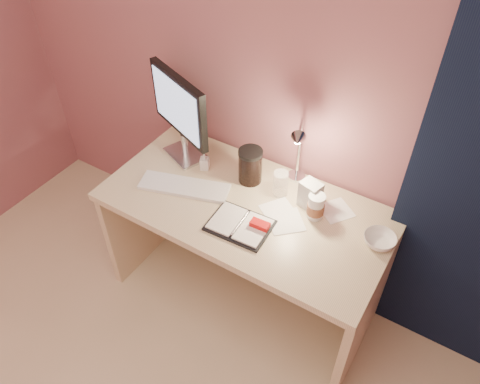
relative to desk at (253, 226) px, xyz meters
The scene contains 14 objects.
desk is the anchor object (origin of this frame).
monitor 0.70m from the desk, behind, with size 0.43×0.23×0.48m.
keyboard 0.42m from the desk, 156.81° to the right, with size 0.45×0.13×0.02m, color silver.
planner 0.32m from the desk, 74.08° to the right, with size 0.29×0.23×0.04m.
paper_a 0.32m from the desk, 18.50° to the right, with size 0.15×0.15×0.00m, color white.
paper_b 0.46m from the desk, 16.52° to the left, with size 0.14×0.14×0.00m, color white.
paper_c 0.28m from the desk, 11.64° to the right, with size 0.15×0.15×0.00m, color white.
coffee_cup 0.43m from the desk, ahead, with size 0.08×0.08×0.13m.
clear_cup 0.32m from the desk, 38.27° to the left, with size 0.07×0.07×0.13m, color white.
bowl 0.68m from the desk, ahead, with size 0.14×0.14×0.04m, color silver.
lotion_bottle 0.42m from the desk, behind, with size 0.04×0.04×0.10m, color silver.
dark_jar 0.33m from the desk, 129.58° to the left, with size 0.12×0.12×0.17m, color black.
product_box 0.40m from the desk, 16.82° to the left, with size 0.09×0.08×0.14m, color silver.
desk_lamp 0.49m from the desk, 58.25° to the left, with size 0.14×0.24×0.38m.
Camera 1 is at (0.82, 0.01, 2.31)m, focal length 35.00 mm.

